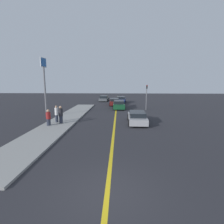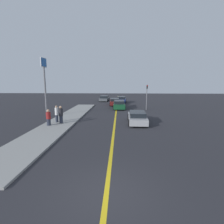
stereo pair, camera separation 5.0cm
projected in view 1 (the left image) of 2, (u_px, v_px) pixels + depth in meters
The scene contains 13 objects.
ground_plane at pixel (107, 193), 6.73m from camera, with size 120.00×120.00×0.00m, color #28282D.
road_center_line at pixel (116, 113), 24.46m from camera, with size 0.20×60.00×0.01m.
sidewalk_left at pixel (65, 120), 19.52m from camera, with size 3.03×25.55×0.13m.
car_near_right_lane at pixel (137, 117), 18.17m from camera, with size 1.97×4.61×1.22m.
car_ahead_center at pixel (119, 105), 28.15m from camera, with size 1.96×4.78×1.31m.
car_far_distant at pixel (114, 102), 32.39m from camera, with size 2.04×4.51×1.25m.
car_parked_left_lot at pixel (121, 100), 36.14m from camera, with size 2.15×4.28×1.28m.
car_oncoming_far at pixel (104, 98), 39.17m from camera, with size 2.08×4.54×1.22m.
pedestrian_near_curb at pixel (48, 118), 16.59m from camera, with size 0.43×0.43×1.55m.
pedestrian_mid_group at pixel (61, 115), 17.45m from camera, with size 0.41×0.41×1.76m.
pedestrian_far_standing at pixel (56, 114), 17.92m from camera, with size 0.33×0.33×1.73m.
traffic_light at pixel (147, 95), 26.48m from camera, with size 0.18×0.40×3.79m.
roadside_sign at pixel (44, 76), 20.60m from camera, with size 0.20×1.51×7.02m.
Camera 1 is at (0.43, -6.09, 4.23)m, focal length 28.00 mm.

